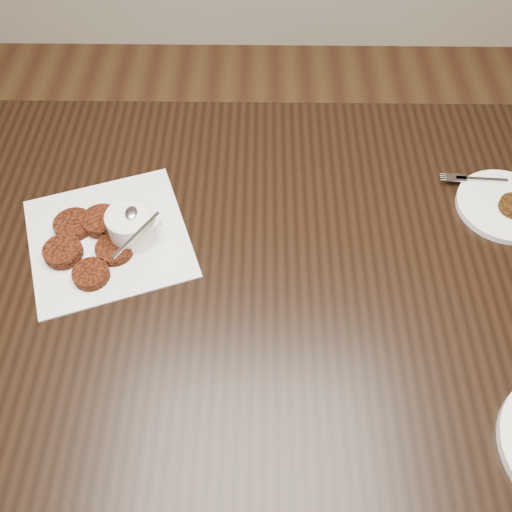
{
  "coord_description": "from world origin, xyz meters",
  "views": [
    {
      "loc": [
        0.01,
        -0.41,
        1.53
      ],
      "look_at": [
        0.0,
        0.14,
        0.8
      ],
      "focal_mm": 39.03,
      "sensor_mm": 36.0,
      "label": 1
    }
  ],
  "objects_px": {
    "table": "(228,380)",
    "sauce_ramekin": "(128,215)",
    "napkin": "(109,238)",
    "plate_with_patty": "(506,203)"
  },
  "relations": [
    {
      "from": "napkin",
      "to": "plate_with_patty",
      "type": "xyz_separation_m",
      "value": [
        0.73,
        0.08,
        0.01
      ]
    },
    {
      "from": "sauce_ramekin",
      "to": "plate_with_patty",
      "type": "distance_m",
      "value": 0.69
    },
    {
      "from": "table",
      "to": "sauce_ramekin",
      "type": "bearing_deg",
      "value": 146.17
    },
    {
      "from": "table",
      "to": "napkin",
      "type": "bearing_deg",
      "value": 153.25
    },
    {
      "from": "napkin",
      "to": "sauce_ramekin",
      "type": "relative_size",
      "value": 2.31
    },
    {
      "from": "table",
      "to": "sauce_ramekin",
      "type": "height_order",
      "value": "sauce_ramekin"
    },
    {
      "from": "plate_with_patty",
      "to": "sauce_ramekin",
      "type": "bearing_deg",
      "value": -173.36
    },
    {
      "from": "napkin",
      "to": "plate_with_patty",
      "type": "relative_size",
      "value": 1.53
    },
    {
      "from": "table",
      "to": "sauce_ramekin",
      "type": "distance_m",
      "value": 0.48
    },
    {
      "from": "napkin",
      "to": "table",
      "type": "bearing_deg",
      "value": -26.75
    }
  ]
}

